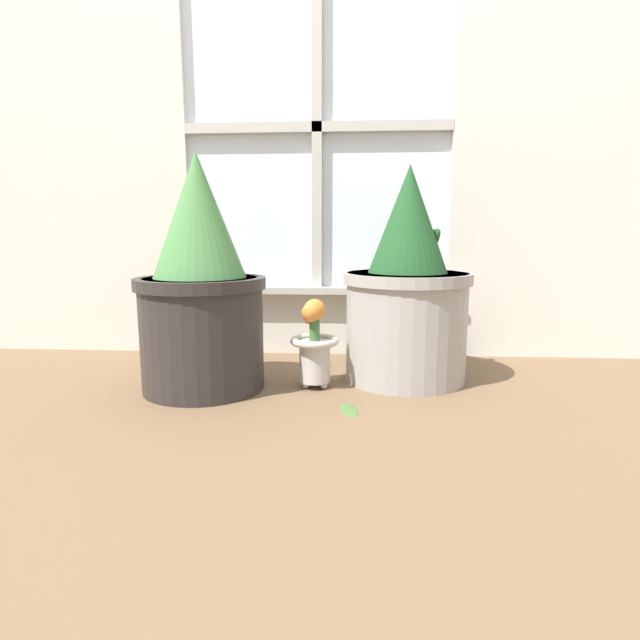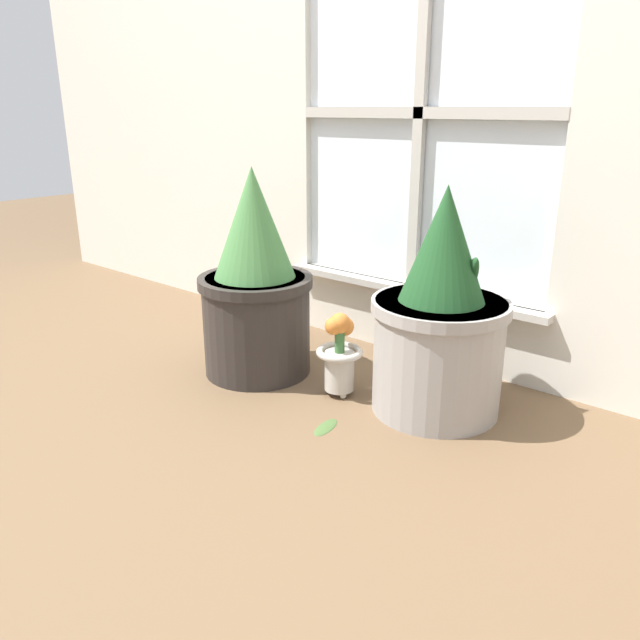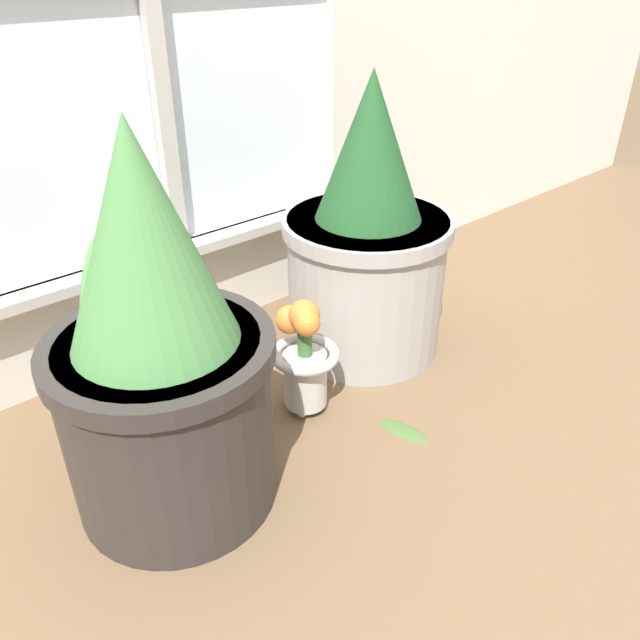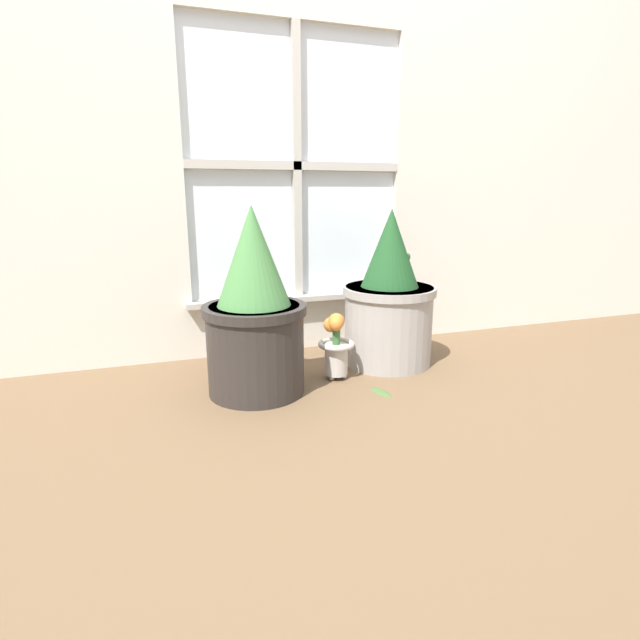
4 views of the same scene
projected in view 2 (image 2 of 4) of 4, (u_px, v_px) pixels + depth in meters
The scene contains 5 objects.
ground_plane at pixel (292, 414), 1.80m from camera, with size 10.00×10.00×0.00m, color brown.
potted_plant_left at pixel (255, 287), 2.00m from camera, with size 0.37×0.37×0.67m.
potted_plant_right at pixel (440, 323), 1.74m from camera, with size 0.39×0.39×0.65m.
flower_vase at pixel (340, 353), 1.88m from camera, with size 0.14×0.14×0.26m.
fallen_leaf at pixel (327, 426), 1.72m from camera, with size 0.07×0.12×0.01m.
Camera 2 is at (1.10, -1.18, 0.84)m, focal length 35.00 mm.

